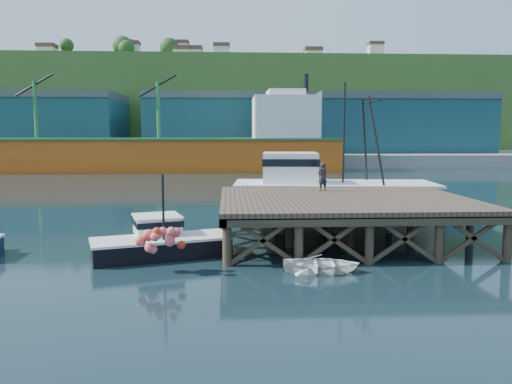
{
  "coord_description": "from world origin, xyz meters",
  "views": [
    {
      "loc": [
        -0.12,
        -24.01,
        5.18
      ],
      "look_at": [
        1.32,
        2.0,
        2.16
      ],
      "focal_mm": 35.0,
      "sensor_mm": 36.0,
      "label": 1
    }
  ],
  "objects": [
    {
      "name": "warehouse_mid",
      "position": [
        0.0,
        65.0,
        6.5
      ],
      "size": [
        28.0,
        16.0,
        9.0
      ],
      "primitive_type": "cube",
      "color": "#17414D",
      "rests_on": "far_quay"
    },
    {
      "name": "far_quay",
      "position": [
        0.0,
        70.0,
        1.0
      ],
      "size": [
        160.0,
        40.0,
        2.0
      ],
      "primitive_type": "cube",
      "color": "gray",
      "rests_on": "ground"
    },
    {
      "name": "ground",
      "position": [
        0.0,
        0.0,
        0.0
      ],
      "size": [
        300.0,
        300.0,
        0.0
      ],
      "primitive_type": "plane",
      "color": "black",
      "rests_on": "ground"
    },
    {
      "name": "hillside",
      "position": [
        0.0,
        100.0,
        11.0
      ],
      "size": [
        220.0,
        50.0,
        22.0
      ],
      "primitive_type": "cube",
      "color": "#2D511E",
      "rests_on": "ground"
    },
    {
      "name": "boat_black",
      "position": [
        -3.05,
        -2.88,
        0.66
      ],
      "size": [
        6.14,
        5.09,
        3.56
      ],
      "rotation": [
        0.0,
        0.0,
        0.31
      ],
      "color": "black",
      "rests_on": "ground"
    },
    {
      "name": "cargo_ship",
      "position": [
        -8.46,
        48.0,
        3.31
      ],
      "size": [
        55.5,
        10.0,
        13.75
      ],
      "color": "#CE5613",
      "rests_on": "ground"
    },
    {
      "name": "dockworker",
      "position": [
        4.96,
        2.58,
        2.9
      ],
      "size": [
        0.67,
        0.57,
        1.55
      ],
      "primitive_type": "imported",
      "rotation": [
        0.0,
        0.0,
        3.55
      ],
      "color": "black",
      "rests_on": "wharf"
    },
    {
      "name": "dinghy",
      "position": [
        3.36,
        -5.8,
        0.3
      ],
      "size": [
        3.14,
        2.41,
        0.6
      ],
      "primitive_type": "imported",
      "rotation": [
        0.0,
        0.0,
        1.45
      ],
      "color": "white",
      "rests_on": "ground"
    },
    {
      "name": "warehouse_left",
      "position": [
        -35.0,
        65.0,
        6.5
      ],
      "size": [
        32.0,
        16.0,
        9.0
      ],
      "primitive_type": "cube",
      "color": "#17414D",
      "rests_on": "far_quay"
    },
    {
      "name": "wharf",
      "position": [
        5.5,
        -0.19,
        1.94
      ],
      "size": [
        12.0,
        10.0,
        2.62
      ],
      "color": "brown",
      "rests_on": "ground"
    },
    {
      "name": "warehouse_right",
      "position": [
        30.0,
        65.0,
        6.5
      ],
      "size": [
        30.0,
        16.0,
        9.0
      ],
      "primitive_type": "cube",
      "color": "#17414D",
      "rests_on": "far_quay"
    },
    {
      "name": "trawler",
      "position": [
        6.27,
        7.06,
        1.73
      ],
      "size": [
        12.89,
        5.57,
        8.4
      ],
      "rotation": [
        0.0,
        0.0,
        -0.09
      ],
      "color": "beige",
      "rests_on": "ground"
    }
  ]
}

